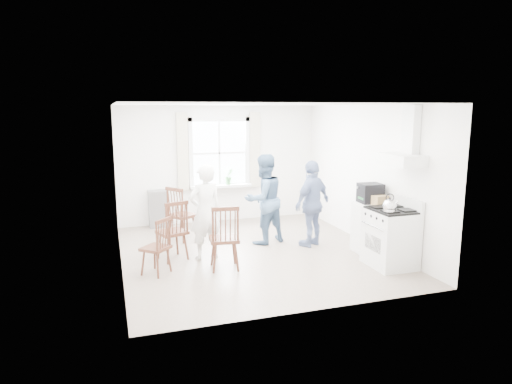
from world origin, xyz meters
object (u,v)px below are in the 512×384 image
object	(u,v)px
low_cabinet	(371,228)
person_left	(205,212)
person_mid	(264,199)
windsor_chair_c	(160,240)
windsor_chair_b	(225,231)
person_right	(312,204)
windsor_chair_a	(175,224)
stereo_stack	(370,193)
gas_stove	(391,237)

from	to	relation	value
low_cabinet	person_left	world-z (taller)	person_left
person_mid	windsor_chair_c	bearing A→B (deg)	9.45
windsor_chair_b	person_right	distance (m)	2.05
windsor_chair_a	windsor_chair_b	world-z (taller)	windsor_chair_b
stereo_stack	windsor_chair_b	size ratio (longest dim) A/B	0.38
windsor_chair_b	person_right	world-z (taller)	person_right
low_cabinet	windsor_chair_a	size ratio (longest dim) A/B	0.87
windsor_chair_b	person_left	size ratio (longest dim) A/B	0.66
low_cabinet	person_mid	bearing A→B (deg)	143.84
windsor_chair_c	person_right	distance (m)	2.94
person_right	gas_stove	bearing A→B (deg)	88.12
gas_stove	windsor_chair_c	distance (m)	3.66
windsor_chair_b	person_left	xyz separation A→B (m)	(-0.16, 0.71, 0.16)
stereo_stack	gas_stove	bearing A→B (deg)	-94.94
person_right	person_left	bearing A→B (deg)	-25.59
person_left	person_mid	distance (m)	1.36
windsor_chair_c	person_left	distance (m)	1.02
low_cabinet	stereo_stack	xyz separation A→B (m)	(-0.00, 0.06, 0.62)
stereo_stack	windsor_chair_c	size ratio (longest dim) A/B	0.45
windsor_chair_b	person_right	xyz separation A→B (m)	(1.87, 0.83, 0.15)
windsor_chair_b	windsor_chair_c	xyz separation A→B (m)	(-0.98, 0.15, -0.10)
gas_stove	windsor_chair_a	size ratio (longest dim) A/B	1.08
low_cabinet	stereo_stack	world-z (taller)	stereo_stack
gas_stove	person_left	xyz separation A→B (m)	(-2.77, 1.31, 0.33)
stereo_stack	windsor_chair_c	distance (m)	3.69
windsor_chair_a	gas_stove	bearing A→B (deg)	-21.92
windsor_chair_a	windsor_chair_b	xyz separation A→B (m)	(0.67, -0.72, 0.01)
windsor_chair_a	person_right	bearing A→B (deg)	2.50
windsor_chair_c	low_cabinet	bearing A→B (deg)	-0.79
low_cabinet	person_left	bearing A→B (deg)	167.84
low_cabinet	windsor_chair_b	bearing A→B (deg)	-177.90
gas_stove	windsor_chair_c	xyz separation A→B (m)	(-3.58, 0.75, 0.07)
windsor_chair_c	windsor_chair_a	bearing A→B (deg)	61.61
stereo_stack	person_right	size ratio (longest dim) A/B	0.25
windsor_chair_a	person_mid	xyz separation A→B (m)	(1.75, 0.55, 0.21)
gas_stove	windsor_chair_b	size ratio (longest dim) A/B	1.05
person_left	person_mid	world-z (taller)	person_mid
gas_stove	low_cabinet	distance (m)	0.70
person_left	windsor_chair_a	bearing A→B (deg)	-14.59
stereo_stack	person_mid	size ratio (longest dim) A/B	0.24
windsor_chair_c	person_mid	bearing A→B (deg)	28.55
person_right	windsor_chair_a	bearing A→B (deg)	-26.43
windsor_chair_c	person_left	world-z (taller)	person_left
stereo_stack	windsor_chair_a	bearing A→B (deg)	170.51
stereo_stack	windsor_chair_b	distance (m)	2.71
windsor_chair_a	person_left	bearing A→B (deg)	-0.87
low_cabinet	person_mid	world-z (taller)	person_mid
person_left	low_cabinet	bearing A→B (deg)	154.12
person_left	person_mid	bearing A→B (deg)	-169.47
person_right	person_mid	bearing A→B (deg)	-57.69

